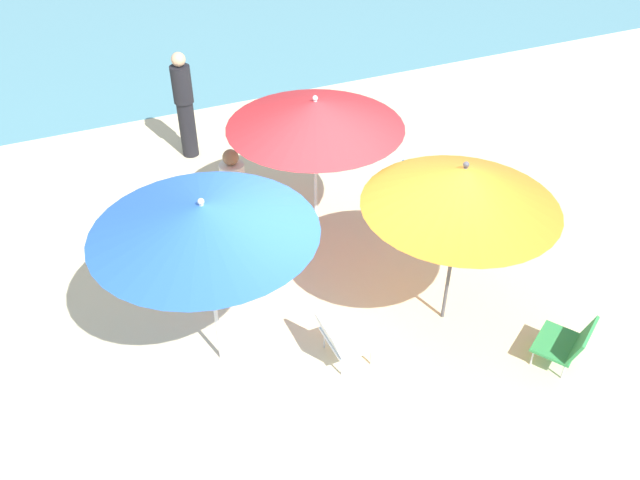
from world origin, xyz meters
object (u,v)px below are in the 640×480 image
object	(u,v)px
umbrella_red	(315,114)
beach_chair_d	(340,337)
beach_chair_b	(406,190)
person_a	(230,179)
person_b	(185,105)
umbrella_orange	(463,187)
beach_chair_a	(204,222)
beach_chair_c	(568,342)
umbrella_blue	(203,219)

from	to	relation	value
umbrella_red	beach_chair_d	distance (m)	2.53
beach_chair_b	beach_chair_d	world-z (taller)	beach_chair_b
person_a	person_b	distance (m)	1.68
umbrella_orange	person_a	bearing A→B (deg)	115.69
umbrella_orange	person_b	world-z (taller)	umbrella_orange
beach_chair_a	beach_chair_c	bearing A→B (deg)	-26.05
umbrella_orange	person_b	distance (m)	5.04
beach_chair_b	beach_chair_d	bearing A→B (deg)	23.75
person_a	person_b	bearing A→B (deg)	-30.89
umbrella_blue	beach_chair_a	xyz separation A→B (m)	(0.41, 2.00, -1.48)
umbrella_red	beach_chair_b	world-z (taller)	umbrella_red
umbrella_red	beach_chair_c	size ratio (longest dim) A/B	2.98
beach_chair_a	person_b	bearing A→B (deg)	105.32
umbrella_red	beach_chair_d	bearing A→B (deg)	-106.87
beach_chair_b	umbrella_blue	bearing A→B (deg)	4.03
beach_chair_d	umbrella_orange	bearing A→B (deg)	3.49
beach_chair_d	person_a	bearing A→B (deg)	91.80
beach_chair_a	person_b	world-z (taller)	person_b
umbrella_orange	umbrella_blue	distance (m)	2.47
beach_chair_a	beach_chair_b	world-z (taller)	beach_chair_b
person_b	beach_chair_a	bearing A→B (deg)	-129.07
umbrella_red	umbrella_orange	bearing A→B (deg)	-68.93
person_a	umbrella_orange	bearing A→B (deg)	169.36
umbrella_orange	beach_chair_d	world-z (taller)	umbrella_orange
umbrella_orange	umbrella_red	size ratio (longest dim) A/B	0.97
umbrella_red	beach_chair_d	size ratio (longest dim) A/B	3.52
person_a	person_b	world-z (taller)	person_b
umbrella_red	person_b	bearing A→B (deg)	107.85
beach_chair_d	beach_chair_c	bearing A→B (deg)	-26.10
umbrella_blue	beach_chair_d	bearing A→B (deg)	-24.45
umbrella_orange	beach_chair_b	bearing A→B (deg)	72.18
beach_chair_c	person_b	size ratio (longest dim) A/B	0.42
umbrella_blue	beach_chair_d	distance (m)	1.90
umbrella_red	umbrella_blue	distance (m)	2.26
umbrella_red	beach_chair_c	xyz separation A→B (m)	(1.48, -2.96, -1.48)
umbrella_orange	umbrella_blue	xyz separation A→B (m)	(-2.44, 0.41, 0.06)
umbrella_red	beach_chair_d	world-z (taller)	umbrella_red
beach_chair_a	beach_chair_c	size ratio (longest dim) A/B	1.01
umbrella_red	person_a	distance (m)	1.94
beach_chair_a	umbrella_blue	bearing A→B (deg)	-76.22
umbrella_orange	beach_chair_b	xyz separation A→B (m)	(0.62, 1.94, -1.35)
umbrella_orange	beach_chair_c	world-z (taller)	umbrella_orange
beach_chair_a	person_a	bearing A→B (deg)	75.03
umbrella_orange	beach_chair_d	xyz separation A→B (m)	(-1.33, -0.10, -1.39)
beach_chair_a	umbrella_orange	bearing A→B (deg)	-24.51
beach_chair_d	person_a	xyz separation A→B (m)	(-0.15, 3.17, 0.11)
beach_chair_b	umbrella_red	bearing A→B (deg)	-19.97
umbrella_blue	beach_chair_b	world-z (taller)	umbrella_blue
umbrella_red	person_b	world-z (taller)	umbrella_red
beach_chair_c	person_a	distance (m)	4.71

